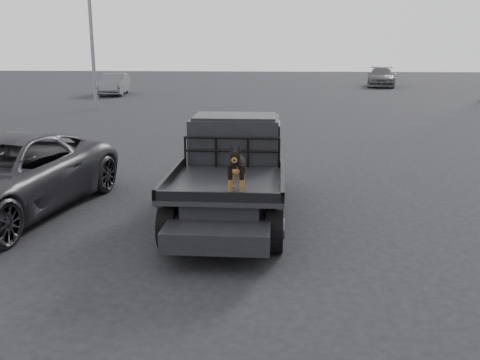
# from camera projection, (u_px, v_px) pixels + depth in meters

# --- Properties ---
(ground) EXTENTS (120.00, 120.00, 0.00)m
(ground) POSITION_uv_depth(u_px,v_px,m) (217.00, 244.00, 8.67)
(ground) COLOR black
(ground) RESTS_ON ground
(flatbed_ute) EXTENTS (2.00, 5.40, 0.92)m
(flatbed_ute) POSITION_uv_depth(u_px,v_px,m) (231.00, 193.00, 9.95)
(flatbed_ute) COLOR black
(flatbed_ute) RESTS_ON ground
(ute_cab) EXTENTS (1.72, 1.30, 0.88)m
(ute_cab) POSITION_uv_depth(u_px,v_px,m) (235.00, 137.00, 10.65)
(ute_cab) COLOR black
(ute_cab) RESTS_ON flatbed_ute
(headache_rack) EXTENTS (1.80, 0.08, 0.55)m
(headache_rack) POSITION_uv_depth(u_px,v_px,m) (232.00, 152.00, 9.97)
(headache_rack) COLOR black
(headache_rack) RESTS_ON flatbed_ute
(dog) EXTENTS (0.32, 0.60, 0.74)m
(dog) POSITION_uv_depth(u_px,v_px,m) (237.00, 168.00, 8.29)
(dog) COLOR black
(dog) RESTS_ON flatbed_ute
(parked_suv) EXTENTS (3.25, 5.68, 1.49)m
(parked_suv) POSITION_uv_depth(u_px,v_px,m) (2.00, 177.00, 10.00)
(parked_suv) COLOR #2C2B30
(parked_suv) RESTS_ON ground
(distant_car_a) EXTENTS (1.96, 4.33, 1.38)m
(distant_car_a) POSITION_uv_depth(u_px,v_px,m) (114.00, 84.00, 34.84)
(distant_car_a) COLOR #545559
(distant_car_a) RESTS_ON ground
(distant_car_b) EXTENTS (2.92, 5.37, 1.48)m
(distant_car_b) POSITION_uv_depth(u_px,v_px,m) (381.00, 77.00, 41.98)
(distant_car_b) COLOR #4A4A4F
(distant_car_b) RESTS_ON ground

